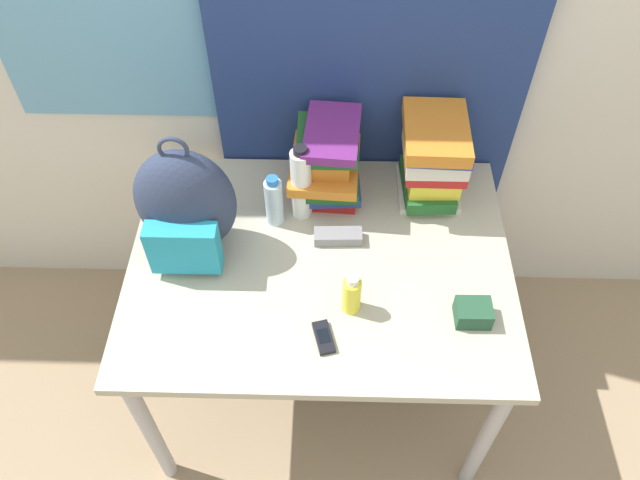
{
  "coord_description": "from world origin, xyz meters",
  "views": [
    {
      "loc": [
        0.03,
        -0.72,
        2.27
      ],
      "look_at": [
        0.0,
        0.45,
        0.85
      ],
      "focal_mm": 35.0,
      "sensor_mm": 36.0,
      "label": 1
    }
  ],
  "objects_px": {
    "sunglasses_case": "(338,236)",
    "camera_pouch": "(473,313)",
    "sports_bottle": "(301,183)",
    "cell_phone": "(324,337)",
    "water_bottle": "(274,201)",
    "book_stack_left": "(328,162)",
    "sunscreen_bottle": "(352,294)",
    "book_stack_center": "(433,160)",
    "backpack": "(186,206)"
  },
  "relations": [
    {
      "from": "sunglasses_case",
      "to": "camera_pouch",
      "type": "relative_size",
      "value": 1.5
    },
    {
      "from": "sports_bottle",
      "to": "cell_phone",
      "type": "bearing_deg",
      "value": -80.42
    },
    {
      "from": "water_bottle",
      "to": "book_stack_left",
      "type": "bearing_deg",
      "value": 39.42
    },
    {
      "from": "cell_phone",
      "to": "sunglasses_case",
      "type": "height_order",
      "value": "sunglasses_case"
    },
    {
      "from": "sports_bottle",
      "to": "sunglasses_case",
      "type": "xyz_separation_m",
      "value": [
        0.12,
        -0.11,
        -0.12
      ]
    },
    {
      "from": "sunscreen_bottle",
      "to": "camera_pouch",
      "type": "distance_m",
      "value": 0.35
    },
    {
      "from": "cell_phone",
      "to": "book_stack_center",
      "type": "bearing_deg",
      "value": 59.57
    },
    {
      "from": "sunscreen_bottle",
      "to": "cell_phone",
      "type": "bearing_deg",
      "value": -125.92
    },
    {
      "from": "sunglasses_case",
      "to": "backpack",
      "type": "bearing_deg",
      "value": -175.97
    },
    {
      "from": "backpack",
      "to": "camera_pouch",
      "type": "height_order",
      "value": "backpack"
    },
    {
      "from": "book_stack_center",
      "to": "water_bottle",
      "type": "relative_size",
      "value": 1.51
    },
    {
      "from": "water_bottle",
      "to": "cell_phone",
      "type": "height_order",
      "value": "water_bottle"
    },
    {
      "from": "sunscreen_bottle",
      "to": "camera_pouch",
      "type": "relative_size",
      "value": 1.44
    },
    {
      "from": "book_stack_center",
      "to": "sports_bottle",
      "type": "xyz_separation_m",
      "value": [
        -0.41,
        -0.1,
        -0.02
      ]
    },
    {
      "from": "sports_bottle",
      "to": "backpack",
      "type": "bearing_deg",
      "value": -156.05
    },
    {
      "from": "backpack",
      "to": "book_stack_center",
      "type": "relative_size",
      "value": 1.51
    },
    {
      "from": "backpack",
      "to": "book_stack_left",
      "type": "relative_size",
      "value": 1.49
    },
    {
      "from": "book_stack_left",
      "to": "sports_bottle",
      "type": "bearing_deg",
      "value": -128.64
    },
    {
      "from": "sunscreen_bottle",
      "to": "cell_phone",
      "type": "height_order",
      "value": "sunscreen_bottle"
    },
    {
      "from": "water_bottle",
      "to": "sports_bottle",
      "type": "relative_size",
      "value": 0.67
    },
    {
      "from": "book_stack_center",
      "to": "sunglasses_case",
      "type": "distance_m",
      "value": 0.39
    },
    {
      "from": "book_stack_center",
      "to": "camera_pouch",
      "type": "relative_size",
      "value": 2.84
    },
    {
      "from": "backpack",
      "to": "camera_pouch",
      "type": "xyz_separation_m",
      "value": [
        0.83,
        -0.25,
        -0.15
      ]
    },
    {
      "from": "book_stack_left",
      "to": "sunglasses_case",
      "type": "height_order",
      "value": "book_stack_left"
    },
    {
      "from": "sports_bottle",
      "to": "sunscreen_bottle",
      "type": "relative_size",
      "value": 1.93
    },
    {
      "from": "camera_pouch",
      "to": "cell_phone",
      "type": "bearing_deg",
      "value": -169.62
    },
    {
      "from": "sunglasses_case",
      "to": "water_bottle",
      "type": "bearing_deg",
      "value": 158.59
    },
    {
      "from": "backpack",
      "to": "cell_phone",
      "type": "bearing_deg",
      "value": -38.56
    },
    {
      "from": "book_stack_center",
      "to": "sunglasses_case",
      "type": "xyz_separation_m",
      "value": [
        -0.3,
        -0.21,
        -0.13
      ]
    },
    {
      "from": "water_bottle",
      "to": "cell_phone",
      "type": "distance_m",
      "value": 0.47
    },
    {
      "from": "water_bottle",
      "to": "sports_bottle",
      "type": "distance_m",
      "value": 0.1
    },
    {
      "from": "book_stack_center",
      "to": "sports_bottle",
      "type": "height_order",
      "value": "book_stack_center"
    },
    {
      "from": "book_stack_left",
      "to": "water_bottle",
      "type": "height_order",
      "value": "book_stack_left"
    },
    {
      "from": "book_stack_center",
      "to": "sports_bottle",
      "type": "bearing_deg",
      "value": -166.68
    },
    {
      "from": "cell_phone",
      "to": "camera_pouch",
      "type": "xyz_separation_m",
      "value": [
        0.42,
        0.08,
        0.02
      ]
    },
    {
      "from": "backpack",
      "to": "sunscreen_bottle",
      "type": "xyz_separation_m",
      "value": [
        0.49,
        -0.22,
        -0.11
      ]
    },
    {
      "from": "book_stack_left",
      "to": "sunglasses_case",
      "type": "distance_m",
      "value": 0.25
    },
    {
      "from": "book_stack_left",
      "to": "book_stack_center",
      "type": "distance_m",
      "value": 0.33
    },
    {
      "from": "book_stack_center",
      "to": "sunscreen_bottle",
      "type": "bearing_deg",
      "value": -119.08
    },
    {
      "from": "backpack",
      "to": "sunscreen_bottle",
      "type": "height_order",
      "value": "backpack"
    },
    {
      "from": "sports_bottle",
      "to": "sunglasses_case",
      "type": "height_order",
      "value": "sports_bottle"
    },
    {
      "from": "water_bottle",
      "to": "sunglasses_case",
      "type": "bearing_deg",
      "value": -21.41
    },
    {
      "from": "backpack",
      "to": "cell_phone",
      "type": "relative_size",
      "value": 3.95
    },
    {
      "from": "sunglasses_case",
      "to": "camera_pouch",
      "type": "xyz_separation_m",
      "value": [
        0.38,
        -0.28,
        0.01
      ]
    },
    {
      "from": "sunscreen_bottle",
      "to": "camera_pouch",
      "type": "xyz_separation_m",
      "value": [
        0.34,
        -0.03,
        -0.04
      ]
    },
    {
      "from": "backpack",
      "to": "book_stack_center",
      "type": "distance_m",
      "value": 0.78
    },
    {
      "from": "backpack",
      "to": "book_stack_center",
      "type": "xyz_separation_m",
      "value": [
        0.74,
        0.24,
        -0.03
      ]
    },
    {
      "from": "cell_phone",
      "to": "sports_bottle",
      "type": "bearing_deg",
      "value": 99.58
    },
    {
      "from": "backpack",
      "to": "sunglasses_case",
      "type": "xyz_separation_m",
      "value": [
        0.45,
        0.03,
        -0.16
      ]
    },
    {
      "from": "water_bottle",
      "to": "sunscreen_bottle",
      "type": "relative_size",
      "value": 1.3
    }
  ]
}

